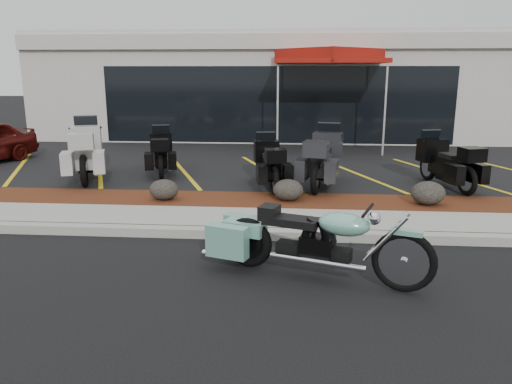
# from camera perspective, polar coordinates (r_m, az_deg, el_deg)

# --- Properties ---
(ground) EXTENTS (90.00, 90.00, 0.00)m
(ground) POSITION_cam_1_polar(r_m,az_deg,el_deg) (7.34, -1.06, -7.55)
(ground) COLOR black
(ground) RESTS_ON ground
(curb) EXTENTS (24.00, 0.25, 0.15)m
(curb) POSITION_cam_1_polar(r_m,az_deg,el_deg) (8.16, -0.45, -4.77)
(curb) COLOR gray
(curb) RESTS_ON ground
(sidewalk) EXTENTS (24.00, 1.20, 0.15)m
(sidewalk) POSITION_cam_1_polar(r_m,az_deg,el_deg) (8.82, -0.05, -3.33)
(sidewalk) COLOR gray
(sidewalk) RESTS_ON ground
(mulch_bed) EXTENTS (24.00, 1.20, 0.16)m
(mulch_bed) POSITION_cam_1_polar(r_m,az_deg,el_deg) (9.97, 0.50, -1.28)
(mulch_bed) COLOR #3A180D
(mulch_bed) RESTS_ON ground
(upper_lot) EXTENTS (26.00, 9.60, 0.15)m
(upper_lot) POSITION_cam_1_polar(r_m,az_deg,el_deg) (15.24, 1.95, 3.96)
(upper_lot) COLOR black
(upper_lot) RESTS_ON ground
(dealership_building) EXTENTS (18.00, 8.16, 4.00)m
(dealership_building) POSITION_cam_1_polar(r_m,az_deg,el_deg) (21.29, 2.79, 11.97)
(dealership_building) COLOR #ADA89C
(dealership_building) RESTS_ON ground
(boulder_left) EXTENTS (0.58, 0.48, 0.41)m
(boulder_left) POSITION_cam_1_polar(r_m,az_deg,el_deg) (10.04, -10.48, 0.27)
(boulder_left) COLOR black
(boulder_left) RESTS_ON mulch_bed
(boulder_mid) EXTENTS (0.60, 0.50, 0.42)m
(boulder_mid) POSITION_cam_1_polar(r_m,az_deg,el_deg) (9.83, 3.68, 0.24)
(boulder_mid) COLOR black
(boulder_mid) RESTS_ON mulch_bed
(boulder_right) EXTENTS (0.64, 0.53, 0.45)m
(boulder_right) POSITION_cam_1_polar(r_m,az_deg,el_deg) (10.05, 19.08, -0.11)
(boulder_right) COLOR black
(boulder_right) RESTS_ON mulch_bed
(hero_cruiser) EXTENTS (3.04, 1.67, 1.04)m
(hero_cruiser) POSITION_cam_1_polar(r_m,az_deg,el_deg) (6.34, 16.61, -6.64)
(hero_cruiser) COLOR #70AF9A
(hero_cruiser) RESTS_ON ground
(touring_white) EXTENTS (1.70, 2.62, 1.42)m
(touring_white) POSITION_cam_1_polar(r_m,az_deg,el_deg) (13.29, -18.70, 5.23)
(touring_white) COLOR beige
(touring_white) RESTS_ON upper_lot
(touring_black_front) EXTENTS (1.21, 2.09, 1.14)m
(touring_black_front) POSITION_cam_1_polar(r_m,az_deg,el_deg) (13.34, -10.74, 5.14)
(touring_black_front) COLOR black
(touring_black_front) RESTS_ON upper_lot
(touring_black_mid) EXTENTS (1.11, 2.07, 1.14)m
(touring_black_mid) POSITION_cam_1_polar(r_m,az_deg,el_deg) (11.65, 1.10, 4.14)
(touring_black_mid) COLOR black
(touring_black_mid) RESTS_ON upper_lot
(touring_grey) EXTENTS (1.33, 2.43, 1.34)m
(touring_grey) POSITION_cam_1_polar(r_m,az_deg,el_deg) (11.91, 8.27, 4.70)
(touring_grey) COLOR #28282D
(touring_grey) RESTS_ON upper_lot
(touring_black_rear) EXTENTS (1.34, 2.20, 1.20)m
(touring_black_rear) POSITION_cam_1_polar(r_m,az_deg,el_deg) (12.25, 19.15, 3.99)
(touring_black_rear) COLOR black
(touring_black_rear) RESTS_ON upper_lot
(traffic_cone) EXTENTS (0.36, 0.36, 0.40)m
(traffic_cone) POSITION_cam_1_polar(r_m,az_deg,el_deg) (15.15, 1.32, 4.97)
(traffic_cone) COLOR #E65807
(traffic_cone) RESTS_ON upper_lot
(popup_canopy) EXTENTS (4.33, 4.33, 3.19)m
(popup_canopy) POSITION_cam_1_polar(r_m,az_deg,el_deg) (16.85, 8.37, 14.92)
(popup_canopy) COLOR silver
(popup_canopy) RESTS_ON upper_lot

